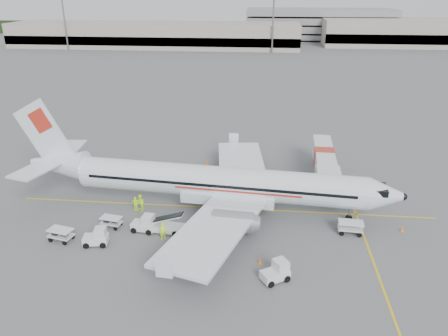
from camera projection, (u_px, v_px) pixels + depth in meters
The scene contains 26 objects.
ground at pixel (222, 208), 46.56m from camera, with size 360.00×360.00×0.00m, color #56595B.
stripe_lead at pixel (222, 208), 46.56m from camera, with size 44.00×0.20×0.01m, color yellow.
stripe_cross at pixel (372, 259), 37.89m from camera, with size 0.20×20.00×0.01m, color yellow.
terminal_west at pixel (155, 35), 167.93m from camera, with size 110.00×22.00×9.00m, color gray, non-canonical shape.
terminal_east at pixel (439, 33), 171.04m from camera, with size 90.00×26.00×10.00m, color gray, non-canonical shape.
parking_garage at pixel (319, 23), 188.31m from camera, with size 62.00×24.00×14.00m, color slate, non-canonical shape.
treeline at pixel (262, 29), 206.00m from camera, with size 300.00×3.00×6.00m, color black, non-canonical shape.
mast_west at pixel (64, 19), 157.26m from camera, with size 3.20×1.20×22.00m, color slate, non-canonical shape.
mast_center at pixel (273, 20), 150.13m from camera, with size 3.20×1.20×22.00m, color slate, non-canonical shape.
aircraft at pixel (219, 162), 44.20m from camera, with size 39.31×30.81×10.84m, color white, non-canonical shape.
jet_bridge at pixel (323, 165), 52.47m from camera, with size 2.85×15.19×3.99m, color silver, non-canonical shape.
belt_loader at pixel (164, 219), 41.59m from camera, with size 5.01×1.88×2.71m, color silver, non-canonical shape.
tug_fore at pixel (275, 271), 34.80m from camera, with size 2.23×1.28×1.73m, color silver, non-canonical shape.
tug_mid at pixel (143, 223), 41.90m from camera, with size 2.25×1.29×1.74m, color silver, non-canonical shape.
tug_aft at pixel (95, 236), 39.67m from camera, with size 2.20×1.26×1.70m, color silver, non-canonical shape.
cart_loaded_a at pixel (111, 222), 42.73m from camera, with size 2.03×1.20×1.06m, color silver, non-canonical shape.
cart_loaded_b at pixel (61, 235), 40.42m from camera, with size 2.26×1.33×1.18m, color silver, non-canonical shape.
cart_empty_a at pixel (231, 232), 40.82m from camera, with size 2.32×1.37×1.21m, color silver, non-canonical shape.
cart_empty_b at pixel (350, 228), 41.59m from camera, with size 2.34×1.39×1.22m, color silver, non-canonical shape.
cone_nose at pixel (402, 229), 42.03m from camera, with size 0.34×0.34×0.55m, color orange.
cone_port at pixel (207, 162), 57.88m from camera, with size 0.40×0.40×0.66m, color orange.
cone_stbd at pixel (260, 261), 37.12m from camera, with size 0.33×0.33×0.54m, color orange.
crew_a at pixel (163, 231), 40.46m from camera, with size 0.63×0.41×1.73m, color #C4FB1D.
crew_b at pixel (140, 203), 45.64m from camera, with size 0.89×0.70×1.84m, color #C4FB1D.
crew_c at pixel (179, 241), 38.92m from camera, with size 1.08×0.62×1.68m, color #C4FB1D.
crew_d at pixel (136, 204), 45.73m from camera, with size 0.93×0.39×1.59m, color #C4FB1D.
Camera 1 is at (4.46, -41.07, 21.91)m, focal length 35.00 mm.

